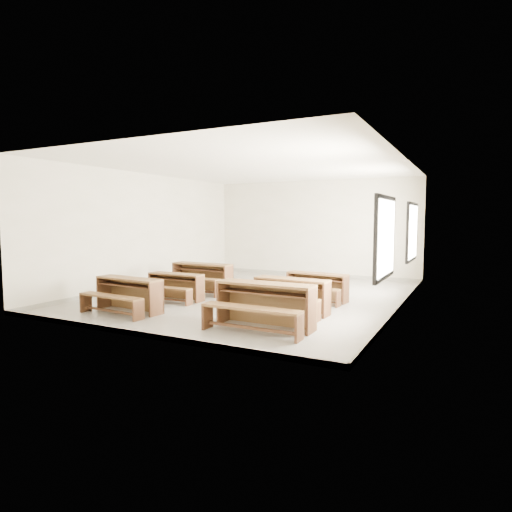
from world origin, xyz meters
The scene contains 7 objects.
room centered at (0.09, 0.00, 2.14)m, with size 8.50×8.50×3.20m.
desk_set_0 centered at (-1.51, -2.89, 0.41)m, with size 1.63×0.93×0.71m.
desk_set_1 centered at (-1.45, -1.40, 0.37)m, with size 1.41×0.73×0.63m.
desk_set_2 centered at (-1.54, -0.17, 0.44)m, with size 1.69×0.89×0.75m.
desk_set_3 centered at (1.58, -2.79, 0.47)m, with size 1.79×0.94×0.80m.
desk_set_4 centered at (1.54, -1.47, 0.41)m, with size 1.63×0.91×0.71m.
desk_set_5 centered at (1.57, 0.03, 0.38)m, with size 1.52×0.89×0.66m.
Camera 1 is at (4.84, -9.46, 1.93)m, focal length 30.00 mm.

